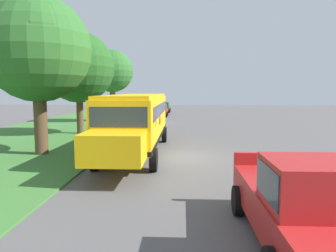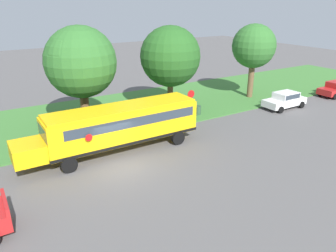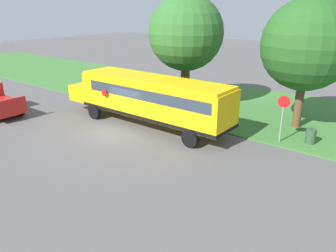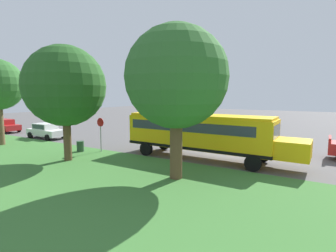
% 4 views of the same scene
% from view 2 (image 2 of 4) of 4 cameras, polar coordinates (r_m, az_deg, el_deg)
% --- Properties ---
extents(ground_plane, '(120.00, 120.00, 0.00)m').
position_cam_2_polar(ground_plane, '(20.91, -8.01, -7.05)').
color(ground_plane, '#565454').
extents(grass_verge, '(12.00, 80.00, 0.08)m').
position_cam_2_polar(grass_verge, '(29.62, -16.00, 1.00)').
color(grass_verge, '#3D7533').
rests_on(grass_verge, ground).
extents(school_bus, '(2.84, 12.42, 3.16)m').
position_cam_2_polar(school_bus, '(22.38, -8.50, 0.27)').
color(school_bus, yellow).
rests_on(school_bus, ground).
extents(car_white_nearest, '(2.02, 4.40, 1.56)m').
position_cam_2_polar(car_white_nearest, '(33.56, 19.69, 4.41)').
color(car_white_nearest, silver).
rests_on(car_white_nearest, ground).
extents(oak_tree_beside_bus, '(5.39, 5.39, 8.17)m').
position_cam_2_polar(oak_tree_beside_bus, '(25.56, -15.28, 10.80)').
color(oak_tree_beside_bus, brown).
rests_on(oak_tree_beside_bus, ground).
extents(oak_tree_roadside_mid, '(5.38, 5.38, 7.82)m').
position_cam_2_polar(oak_tree_roadside_mid, '(29.60, 0.65, 12.23)').
color(oak_tree_roadside_mid, brown).
rests_on(oak_tree_roadside_mid, ground).
extents(oak_tree_far_end, '(4.45, 4.45, 7.65)m').
position_cam_2_polar(oak_tree_far_end, '(35.53, 14.68, 13.33)').
color(oak_tree_far_end, brown).
rests_on(oak_tree_far_end, ground).
extents(stop_sign, '(0.08, 0.68, 2.74)m').
position_cam_2_polar(stop_sign, '(27.91, 3.99, 4.25)').
color(stop_sign, gray).
rests_on(stop_sign, ground).
extents(trash_bin, '(0.56, 0.56, 0.90)m').
position_cam_2_polar(trash_bin, '(29.75, 5.22, 2.68)').
color(trash_bin, '#2D4C33').
rests_on(trash_bin, ground).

